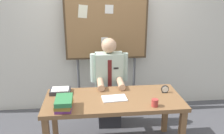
# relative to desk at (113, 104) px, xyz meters

# --- Properties ---
(back_wall) EXTENTS (6.40, 0.08, 2.70)m
(back_wall) POSITION_rel_desk_xyz_m (0.00, 1.25, 0.71)
(back_wall) COLOR silver
(back_wall) RESTS_ON ground_plane
(desk) EXTENTS (1.71, 0.74, 0.73)m
(desk) POSITION_rel_desk_xyz_m (0.00, 0.00, 0.00)
(desk) COLOR brown
(desk) RESTS_ON ground_plane
(person) EXTENTS (0.55, 0.56, 1.37)m
(person) POSITION_rel_desk_xyz_m (0.00, 0.59, -0.00)
(person) COLOR #2D2D33
(person) RESTS_ON ground_plane
(bulletin_board) EXTENTS (1.31, 0.09, 2.03)m
(bulletin_board) POSITION_rel_desk_xyz_m (-0.00, 1.05, 0.81)
(bulletin_board) COLOR #4C3823
(bulletin_board) RESTS_ON ground_plane
(book_stack) EXTENTS (0.20, 0.29, 0.14)m
(book_stack) POSITION_rel_desk_xyz_m (-0.59, -0.22, 0.16)
(book_stack) COLOR #72337F
(book_stack) RESTS_ON desk
(open_notebook) EXTENTS (0.32, 0.22, 0.01)m
(open_notebook) POSITION_rel_desk_xyz_m (0.01, -0.02, 0.09)
(open_notebook) COLOR white
(open_notebook) RESTS_ON desk
(desk_clock) EXTENTS (0.10, 0.04, 0.10)m
(desk_clock) POSITION_rel_desk_xyz_m (0.69, 0.09, 0.13)
(desk_clock) COLOR black
(desk_clock) RESTS_ON desk
(coffee_mug) EXTENTS (0.08, 0.08, 0.09)m
(coffee_mug) POSITION_rel_desk_xyz_m (0.45, -0.26, 0.13)
(coffee_mug) COLOR #B23833
(coffee_mug) RESTS_ON desk
(paper_tray) EXTENTS (0.26, 0.20, 0.06)m
(paper_tray) POSITION_rel_desk_xyz_m (-0.68, 0.23, 0.12)
(paper_tray) COLOR #333338
(paper_tray) RESTS_ON desk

